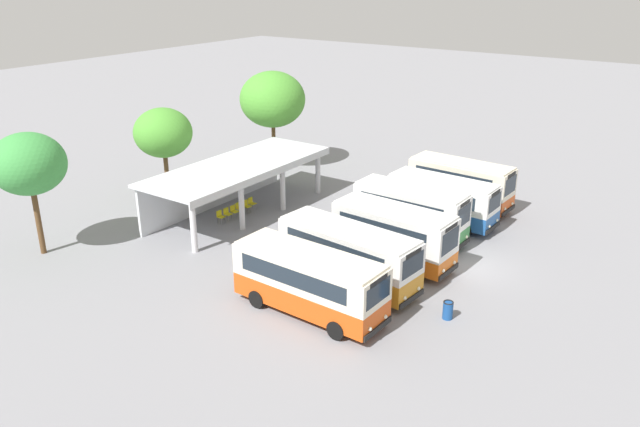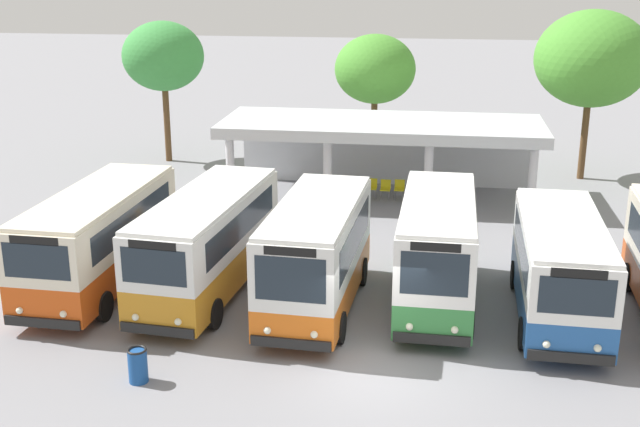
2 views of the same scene
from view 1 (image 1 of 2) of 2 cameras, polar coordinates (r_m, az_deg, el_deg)
The scene contains 18 objects.
ground_plane at distance 35.90m, azimuth 13.38°, elevation -4.76°, with size 180.00×180.00×0.00m, color gray.
city_bus_nearest_orange at distance 29.77m, azimuth -0.97°, elevation -6.07°, with size 2.66×7.80×3.15m.
city_bus_second_in_row at distance 32.41m, azimuth 2.60°, elevation -3.65°, with size 2.96×7.99×3.18m.
city_bus_middle_cream at distance 34.86m, azimuth 6.68°, elevation -1.81°, with size 2.64×7.04×3.30m.
city_bus_fourth_amber at distance 38.08m, azimuth 8.20°, elevation 0.20°, with size 2.36×6.97×3.33m.
city_bus_fifth_blue at distance 40.95m, azimuth 11.04°, elevation 1.31°, with size 2.53×7.09×3.00m.
city_bus_far_end_green at distance 44.10m, azimuth 12.64°, elevation 2.79°, with size 2.61×7.19×3.20m.
terminal_canopy at distance 42.41m, azimuth -7.98°, elevation 3.54°, with size 13.80×5.17×3.40m.
waiting_chair_end_by_column at distance 41.10m, azimuth -9.02°, elevation -0.20°, with size 0.45×0.45×0.86m.
waiting_chair_second_from_end at distance 41.47m, azimuth -8.41°, elevation 0.04°, with size 0.45×0.45×0.86m.
waiting_chair_middle_seat at distance 41.86m, azimuth -7.81°, elevation 0.28°, with size 0.45×0.45×0.86m.
waiting_chair_fourth_seat at distance 42.31m, azimuth -7.32°, elevation 0.54°, with size 0.45×0.45×0.86m.
waiting_chair_fifth_seat at distance 42.67m, azimuth -6.69°, elevation 0.75°, with size 0.45×0.45×0.86m.
waiting_chair_far_end_seat at distance 43.13m, azimuth -6.23°, elevation 1.01°, with size 0.45×0.45×0.86m.
roadside_tree_behind_canopy at distance 45.12m, azimuth -14.04°, elevation 7.10°, with size 4.04×4.04×6.53m.
roadside_tree_east_of_canopy at distance 50.91m, azimuth -4.32°, elevation 10.27°, with size 5.22×5.22×7.90m.
roadside_tree_west_of_canopy at distance 38.24m, azimuth -24.92°, elevation 4.07°, with size 4.09×4.09×7.13m.
litter_bin_apron at distance 30.52m, azimuth 11.51°, elevation -8.56°, with size 0.49×0.49×0.90m.
Camera 1 is at (-30.42, -11.08, 15.51)m, focal length 35.31 mm.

